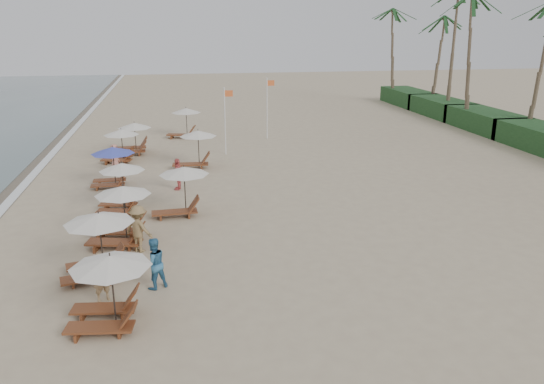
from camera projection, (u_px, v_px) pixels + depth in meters
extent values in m
plane|color=tan|center=(267.00, 263.00, 19.36)|extent=(160.00, 160.00, 0.00)
cube|color=white|center=(13.00, 197.00, 26.79)|extent=(0.50, 140.00, 0.02)
cube|color=#193D1C|center=(485.00, 121.00, 43.58)|extent=(3.20, 8.00, 1.60)
cube|color=#193D1C|center=(441.00, 107.00, 50.62)|extent=(3.20, 8.00, 1.60)
cube|color=#193D1C|center=(408.00, 97.00, 57.66)|extent=(3.20, 8.00, 1.60)
cylinder|color=brown|center=(534.00, 73.00, 38.76)|extent=(0.36, 0.36, 9.80)
cylinder|color=brown|center=(474.00, 63.00, 43.21)|extent=(0.36, 0.36, 10.60)
cylinder|color=brown|center=(452.00, 55.00, 48.12)|extent=(0.36, 0.36, 11.40)
cylinder|color=brown|center=(434.00, 64.00, 53.52)|extent=(0.36, 0.36, 9.00)
cylinder|color=brown|center=(396.00, 57.00, 57.97)|extent=(0.36, 0.36, 9.80)
cylinder|color=black|center=(113.00, 292.00, 15.13)|extent=(0.05, 0.05, 2.08)
cone|color=silver|center=(110.00, 261.00, 14.85)|extent=(2.31, 2.31, 0.35)
cylinder|color=black|center=(102.00, 246.00, 18.10)|extent=(0.05, 0.05, 2.21)
cone|color=silver|center=(99.00, 218.00, 17.80)|extent=(2.34, 2.34, 0.35)
cylinder|color=black|center=(125.00, 216.00, 20.90)|extent=(0.05, 0.05, 2.26)
cone|color=silver|center=(123.00, 190.00, 20.60)|extent=(2.17, 2.17, 0.35)
cylinder|color=black|center=(124.00, 189.00, 24.38)|extent=(0.05, 0.05, 2.25)
cone|color=silver|center=(122.00, 167.00, 24.07)|extent=(2.05, 2.05, 0.35)
cylinder|color=black|center=(114.00, 168.00, 28.33)|extent=(0.05, 0.05, 2.07)
cone|color=#3E49B7|center=(113.00, 150.00, 28.05)|extent=(2.27, 2.27, 0.35)
cylinder|color=black|center=(122.00, 146.00, 33.52)|extent=(0.05, 0.05, 1.98)
cone|color=silver|center=(121.00, 132.00, 33.26)|extent=(2.19, 2.19, 0.35)
cylinder|color=black|center=(135.00, 139.00, 35.66)|extent=(0.05, 0.05, 2.00)
cone|color=silver|center=(134.00, 125.00, 35.39)|extent=(2.22, 2.22, 0.35)
cylinder|color=black|center=(185.00, 191.00, 24.12)|extent=(0.05, 0.05, 2.15)
cone|color=silver|center=(184.00, 171.00, 23.83)|extent=(2.24, 2.24, 0.35)
cylinder|color=black|center=(199.00, 149.00, 32.29)|extent=(0.05, 0.05, 2.15)
cone|color=silver|center=(198.00, 133.00, 32.00)|extent=(2.24, 2.24, 0.35)
cylinder|color=black|center=(187.00, 123.00, 40.90)|extent=(0.05, 0.05, 2.15)
cone|color=silver|center=(186.00, 110.00, 40.61)|extent=(2.24, 2.24, 0.35)
imported|color=tan|center=(102.00, 278.00, 16.53)|extent=(0.68, 0.59, 1.58)
imported|color=teal|center=(154.00, 264.00, 17.31)|extent=(1.05, 0.97, 1.75)
imported|color=olive|center=(139.00, 229.00, 20.14)|extent=(1.36, 1.26, 1.84)
imported|color=#CB5451|center=(178.00, 174.00, 27.81)|extent=(0.66, 1.06, 1.68)
imported|color=tan|center=(115.00, 158.00, 31.13)|extent=(0.71, 0.92, 1.67)
cylinder|color=silver|center=(225.00, 121.00, 35.04)|extent=(0.08, 0.08, 4.43)
cube|color=#D85C28|center=(229.00, 93.00, 34.55)|extent=(0.55, 0.02, 0.40)
cylinder|color=silver|center=(267.00, 109.00, 39.96)|extent=(0.08, 0.08, 4.56)
cube|color=#D85C28|center=(271.00, 83.00, 39.45)|extent=(0.55, 0.02, 0.40)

